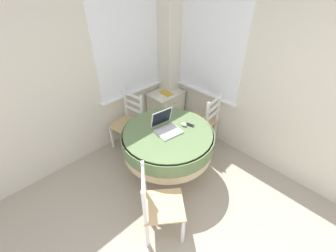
{
  "coord_description": "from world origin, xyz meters",
  "views": [
    {
      "loc": [
        -0.47,
        -0.05,
        2.46
      ],
      "look_at": [
        1.24,
        1.71,
        0.66
      ],
      "focal_mm": 24.0,
      "sensor_mm": 36.0,
      "label": 1
    }
  ],
  "objects": [
    {
      "name": "corner_room_shell",
      "position": [
        1.28,
        1.71,
        1.28
      ],
      "size": [
        4.49,
        4.55,
        2.55
      ],
      "color": "beige",
      "rests_on": "ground_plane"
    },
    {
      "name": "round_dining_table",
      "position": [
        1.09,
        1.56,
        0.58
      ],
      "size": [
        1.19,
        1.19,
        0.73
      ],
      "color": "#4C3D2D",
      "rests_on": "ground_plane"
    },
    {
      "name": "laptop",
      "position": [
        1.1,
        1.59,
        0.78
      ],
      "size": [
        0.34,
        0.35,
        0.26
      ],
      "color": "silver",
      "rests_on": "round_dining_table"
    },
    {
      "name": "computer_mouse",
      "position": [
        1.33,
        1.5,
        0.75
      ],
      "size": [
        0.06,
        0.09,
        0.04
      ],
      "color": "white",
      "rests_on": "round_dining_table"
    },
    {
      "name": "cell_phone",
      "position": [
        1.39,
        1.45,
        0.73
      ],
      "size": [
        0.08,
        0.13,
        0.01
      ],
      "color": "#2D2D33",
      "rests_on": "round_dining_table"
    },
    {
      "name": "dining_chair_near_back_window",
      "position": [
        1.08,
        2.42,
        0.43
      ],
      "size": [
        0.47,
        0.46,
        0.9
      ],
      "color": "tan",
      "rests_on": "ground_plane"
    },
    {
      "name": "dining_chair_near_right_window",
      "position": [
        1.95,
        1.63,
        0.43
      ],
      "size": [
        0.45,
        0.47,
        0.9
      ],
      "color": "tan",
      "rests_on": "ground_plane"
    },
    {
      "name": "dining_chair_camera_near",
      "position": [
        0.42,
        1.0,
        0.43
      ],
      "size": [
        0.58,
        0.58,
        0.9
      ],
      "color": "tan",
      "rests_on": "ground_plane"
    },
    {
      "name": "corner_cabinet",
      "position": [
        1.91,
        2.44,
        0.32
      ],
      "size": [
        0.58,
        0.43,
        0.64
      ],
      "color": "silver",
      "rests_on": "ground_plane"
    },
    {
      "name": "book_on_cabinet",
      "position": [
        1.89,
        2.41,
        0.65
      ],
      "size": [
        0.12,
        0.21,
        0.02
      ],
      "color": "gold",
      "rests_on": "corner_cabinet"
    }
  ]
}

